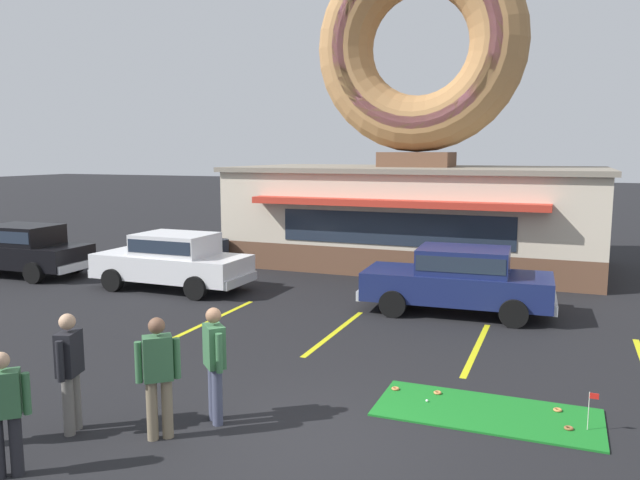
# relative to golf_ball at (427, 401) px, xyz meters

# --- Properties ---
(ground_plane) EXTENTS (160.00, 160.00, 0.00)m
(ground_plane) POSITION_rel_golf_ball_xyz_m (-1.29, -1.89, -0.05)
(ground_plane) COLOR black
(donut_shop_building) EXTENTS (12.30, 6.75, 10.96)m
(donut_shop_building) POSITION_rel_golf_ball_xyz_m (-2.98, 12.05, 3.69)
(donut_shop_building) COLOR brown
(donut_shop_building) RESTS_ON ground
(putting_mat) EXTENTS (3.26, 1.46, 0.03)m
(putting_mat) POSITION_rel_golf_ball_xyz_m (0.91, -0.03, -0.04)
(putting_mat) COLOR #197523
(putting_mat) RESTS_ON ground
(mini_donut_near_left) EXTENTS (0.13, 0.13, 0.04)m
(mini_donut_near_left) POSITION_rel_golf_ball_xyz_m (0.09, 0.39, -0.00)
(mini_donut_near_left) COLOR #D17F47
(mini_donut_near_left) RESTS_ON putting_mat
(mini_donut_near_right) EXTENTS (0.13, 0.13, 0.04)m
(mini_donut_near_right) POSITION_rel_golf_ball_xyz_m (-0.58, 0.31, -0.00)
(mini_donut_near_right) COLOR #D17F47
(mini_donut_near_right) RESTS_ON putting_mat
(mini_donut_mid_left) EXTENTS (0.13, 0.13, 0.04)m
(mini_donut_mid_left) POSITION_rel_golf_ball_xyz_m (2.04, -0.23, -0.00)
(mini_donut_mid_left) COLOR brown
(mini_donut_mid_left) RESTS_ON putting_mat
(mini_donut_mid_centre) EXTENTS (0.13, 0.13, 0.04)m
(mini_donut_mid_centre) POSITION_rel_golf_ball_xyz_m (1.89, 0.38, -0.00)
(mini_donut_mid_centre) COLOR #D17F47
(mini_donut_mid_centre) RESTS_ON putting_mat
(golf_ball) EXTENTS (0.04, 0.04, 0.04)m
(golf_ball) POSITION_rel_golf_ball_xyz_m (0.00, 0.00, 0.00)
(golf_ball) COLOR white
(golf_ball) RESTS_ON putting_mat
(putting_flag_pin) EXTENTS (0.13, 0.01, 0.55)m
(putting_flag_pin) POSITION_rel_golf_ball_xyz_m (2.32, -0.14, 0.39)
(putting_flag_pin) COLOR silver
(putting_flag_pin) RESTS_ON putting_mat
(car_navy) EXTENTS (4.64, 2.14, 1.60)m
(car_navy) POSITION_rel_golf_ball_xyz_m (-0.45, 5.73, 0.82)
(car_navy) COLOR navy
(car_navy) RESTS_ON ground
(car_white) EXTENTS (4.58, 2.02, 1.60)m
(car_white) POSITION_rel_golf_ball_xyz_m (-8.40, 5.45, 0.82)
(car_white) COLOR silver
(car_white) RESTS_ON ground
(car_black) EXTENTS (4.62, 2.10, 1.60)m
(car_black) POSITION_rel_golf_ball_xyz_m (-14.04, 5.40, 0.82)
(car_black) COLOR black
(car_black) RESTS_ON ground
(pedestrian_blue_sweater_man) EXTENTS (0.47, 0.43, 1.55)m
(pedestrian_blue_sweater_man) POSITION_rel_golf_ball_xyz_m (-4.23, -4.00, 0.80)
(pedestrian_blue_sweater_man) COLOR #232328
(pedestrian_blue_sweater_man) RESTS_ON ground
(pedestrian_hooded_kid) EXTENTS (0.34, 0.58, 1.69)m
(pedestrian_hooded_kid) POSITION_rel_golf_ball_xyz_m (-4.39, -2.77, 0.89)
(pedestrian_hooded_kid) COLOR slate
(pedestrian_hooded_kid) RESTS_ON ground
(pedestrian_leather_jacket_man) EXTENTS (0.47, 0.43, 1.69)m
(pedestrian_leather_jacket_man) POSITION_rel_golf_ball_xyz_m (-3.13, -2.50, 0.89)
(pedestrian_leather_jacket_man) COLOR #7F7056
(pedestrian_leather_jacket_man) RESTS_ON ground
(pedestrian_clipboard_woman) EXTENTS (0.46, 0.44, 1.69)m
(pedestrian_clipboard_woman) POSITION_rel_golf_ball_xyz_m (-2.70, -1.76, 0.89)
(pedestrian_clipboard_woman) COLOR #474C66
(pedestrian_clipboard_woman) RESTS_ON ground
(trash_bin) EXTENTS (0.57, 0.57, 0.97)m
(trash_bin) POSITION_rel_golf_ball_xyz_m (-8.83, 8.78, 0.45)
(trash_bin) COLOR #232833
(trash_bin) RESTS_ON ground
(parking_stripe_far_left) EXTENTS (0.12, 3.60, 0.01)m
(parking_stripe_far_left) POSITION_rel_golf_ball_xyz_m (-5.65, 3.11, -0.05)
(parking_stripe_far_left) COLOR yellow
(parking_stripe_far_left) RESTS_ON ground
(parking_stripe_left) EXTENTS (0.12, 3.60, 0.01)m
(parking_stripe_left) POSITION_rel_golf_ball_xyz_m (-2.65, 3.11, -0.05)
(parking_stripe_left) COLOR yellow
(parking_stripe_left) RESTS_ON ground
(parking_stripe_mid_left) EXTENTS (0.12, 3.60, 0.01)m
(parking_stripe_mid_left) POSITION_rel_golf_ball_xyz_m (0.35, 3.11, -0.05)
(parking_stripe_mid_left) COLOR yellow
(parking_stripe_mid_left) RESTS_ON ground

